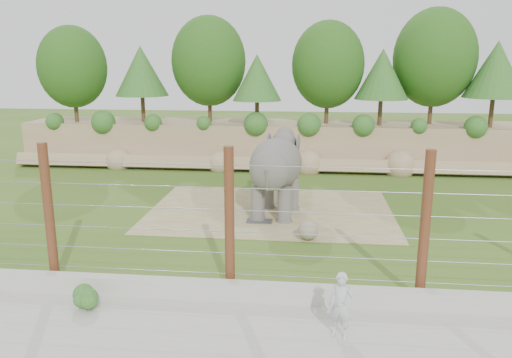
# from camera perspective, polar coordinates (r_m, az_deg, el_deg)

# --- Properties ---
(ground) EXTENTS (90.00, 90.00, 0.00)m
(ground) POSITION_cam_1_polar(r_m,az_deg,el_deg) (18.04, -0.69, -6.42)
(ground) COLOR #365A19
(ground) RESTS_ON ground
(back_embankment) EXTENTS (30.00, 5.52, 8.77)m
(back_embankment) POSITION_cam_1_polar(r_m,az_deg,el_deg) (29.64, 3.39, 9.21)
(back_embankment) COLOR #9A7D5C
(back_embankment) RESTS_ON ground
(dirt_patch) EXTENTS (10.00, 7.00, 0.02)m
(dirt_patch) POSITION_cam_1_polar(r_m,az_deg,el_deg) (20.83, 1.67, -3.66)
(dirt_patch) COLOR #8E7C54
(dirt_patch) RESTS_ON ground
(drain_grate) EXTENTS (1.00, 0.60, 0.03)m
(drain_grate) POSITION_cam_1_polar(r_m,az_deg,el_deg) (19.44, 0.39, -4.83)
(drain_grate) COLOR #262628
(drain_grate) RESTS_ON dirt_patch
(elephant) EXTENTS (2.27, 4.24, 3.27)m
(elephant) POSITION_cam_1_polar(r_m,az_deg,el_deg) (19.95, 2.28, 0.41)
(elephant) COLOR #605C56
(elephant) RESTS_ON ground
(stone_ball) EXTENTS (0.71, 0.71, 0.71)m
(stone_ball) POSITION_cam_1_polar(r_m,az_deg,el_deg) (17.52, 5.98, -5.81)
(stone_ball) COLOR gray
(stone_ball) RESTS_ON dirt_patch
(retaining_wall) EXTENTS (26.00, 0.35, 0.50)m
(retaining_wall) POSITION_cam_1_polar(r_m,az_deg,el_deg) (13.38, -3.30, -12.62)
(retaining_wall) COLOR #AAA79F
(retaining_wall) RESTS_ON ground
(walkway) EXTENTS (26.00, 4.00, 0.01)m
(walkway) POSITION_cam_1_polar(r_m,az_deg,el_deg) (11.77, -4.95, -17.92)
(walkway) COLOR #AAA79F
(walkway) RESTS_ON ground
(barrier_fence) EXTENTS (20.26, 0.26, 4.00)m
(barrier_fence) POSITION_cam_1_polar(r_m,az_deg,el_deg) (13.18, -3.05, -4.82)
(barrier_fence) COLOR #522B15
(barrier_fence) RESTS_ON ground
(walkway_shrub) EXTENTS (0.60, 0.60, 0.60)m
(walkway_shrub) POSITION_cam_1_polar(r_m,az_deg,el_deg) (13.60, -18.35, -12.60)
(walkway_shrub) COLOR #1D521E
(walkway_shrub) RESTS_ON walkway
(zookeeper) EXTENTS (0.66, 0.56, 1.55)m
(zookeeper) POSITION_cam_1_polar(r_m,az_deg,el_deg) (11.62, 9.67, -14.10)
(zookeeper) COLOR #A2A7AB
(zookeeper) RESTS_ON walkway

